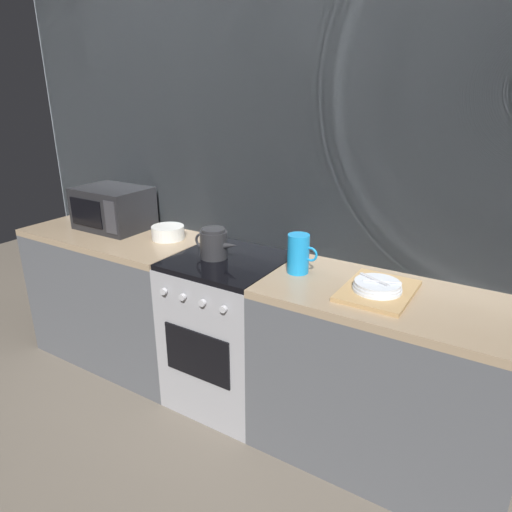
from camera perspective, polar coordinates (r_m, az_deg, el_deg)
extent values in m
plane|color=#6B6054|center=(2.95, -3.10, -16.88)|extent=(8.00, 8.00, 0.00)
cube|color=gray|center=(2.68, 0.40, 7.80)|extent=(3.60, 0.05, 2.40)
cube|color=#A8B2BC|center=(2.66, 0.15, 7.71)|extent=(3.58, 0.01, 2.39)
cube|color=#515459|center=(3.26, -16.42, -5.07)|extent=(1.20, 0.60, 0.86)
cube|color=#9E8466|center=(3.10, -17.25, 2.47)|extent=(1.20, 0.60, 0.04)
cube|color=#9E9EA3|center=(2.71, -3.28, -9.55)|extent=(0.60, 0.60, 0.87)
cube|color=black|center=(2.51, -3.48, -0.63)|extent=(0.59, 0.59, 0.03)
cube|color=black|center=(2.50, -7.38, -12.17)|extent=(0.42, 0.01, 0.28)
cylinder|color=#B7B7BC|center=(2.44, -11.44, -4.35)|extent=(0.04, 0.02, 0.04)
cylinder|color=#B7B7BC|center=(2.36, -9.16, -5.07)|extent=(0.04, 0.02, 0.04)
cylinder|color=#B7B7BC|center=(2.29, -6.71, -5.83)|extent=(0.04, 0.02, 0.04)
cylinder|color=#B7B7BC|center=(2.22, -4.10, -6.62)|extent=(0.04, 0.02, 0.04)
cube|color=#515459|center=(2.39, 15.39, -15.04)|extent=(1.20, 0.60, 0.86)
cube|color=#9E8466|center=(2.16, 16.50, -5.26)|extent=(1.20, 0.60, 0.04)
cube|color=black|center=(3.16, -17.35, 5.73)|extent=(0.46, 0.34, 0.27)
cube|color=black|center=(3.09, -20.42, 5.08)|extent=(0.28, 0.01, 0.17)
cube|color=#333338|center=(2.93, -17.70, 4.57)|extent=(0.09, 0.01, 0.21)
cylinder|color=#262628|center=(2.50, -5.29, 1.42)|extent=(0.15, 0.15, 0.15)
cylinder|color=#262628|center=(2.48, -5.35, 3.23)|extent=(0.13, 0.13, 0.02)
cone|color=#262628|center=(2.44, -3.23, 1.31)|extent=(0.10, 0.04, 0.05)
torus|color=#262628|center=(2.55, -6.83, 1.90)|extent=(0.08, 0.01, 0.08)
cylinder|color=silver|center=(2.87, -10.91, 2.91)|extent=(0.20, 0.20, 0.08)
cylinder|color=#198CD8|center=(2.30, 5.28, 0.29)|extent=(0.11, 0.11, 0.20)
torus|color=#198CD8|center=(2.27, 6.80, 0.22)|extent=(0.08, 0.01, 0.08)
cube|color=tan|center=(2.17, 14.97, -4.18)|extent=(0.30, 0.40, 0.02)
cylinder|color=silver|center=(2.14, 14.85, -3.96)|extent=(0.22, 0.22, 0.01)
cylinder|color=silver|center=(2.14, 14.88, -3.62)|extent=(0.21, 0.21, 0.01)
cylinder|color=silver|center=(2.13, 14.91, -3.28)|extent=(0.21, 0.21, 0.01)
cylinder|color=silver|center=(2.12, 15.45, -3.11)|extent=(0.16, 0.07, 0.01)
cube|color=silver|center=(2.14, 14.51, -2.81)|extent=(0.16, 0.09, 0.00)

